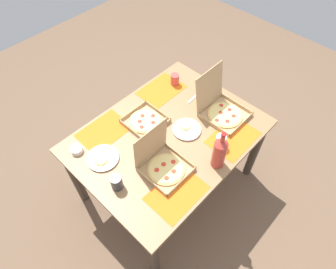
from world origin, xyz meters
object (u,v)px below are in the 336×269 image
object	(u,v)px
pizza_box_center	(163,164)
soda_bottle	(220,152)
condiment_bowl	(77,150)
cup_clear_left	(221,141)
cup_clear_right	(175,80)
cup_spare	(117,182)
plate_far_left	(187,129)
plate_near_left	(103,158)
pizza_box_corner_right	(145,121)
pizza_box_corner_left	(222,109)

from	to	relation	value
pizza_box_center	soda_bottle	world-z (taller)	soda_bottle
condiment_bowl	cup_clear_left	bearing A→B (deg)	-43.71
pizza_box_center	cup_clear_right	distance (m)	0.82
cup_clear_right	cup_clear_left	size ratio (longest dim) A/B	0.90
cup_clear_right	cup_spare	bearing A→B (deg)	-157.96
plate_far_left	cup_spare	xyz separation A→B (m)	(-0.65, 0.01, 0.04)
cup_spare	cup_clear_right	world-z (taller)	cup_spare
plate_far_left	plate_near_left	world-z (taller)	same
pizza_box_corner_right	cup_clear_left	size ratio (longest dim) A/B	2.62
plate_far_left	condiment_bowl	world-z (taller)	condiment_bowl
pizza_box_center	plate_near_left	world-z (taller)	pizza_box_center
cup_spare	cup_clear_left	size ratio (longest dim) A/B	1.02
pizza_box_center	pizza_box_corner_right	world-z (taller)	pizza_box_center
soda_bottle	cup_spare	distance (m)	0.68
plate_near_left	condiment_bowl	world-z (taller)	condiment_bowl
cup_clear_left	pizza_box_corner_left	bearing A→B (deg)	35.79
cup_clear_right	pizza_box_center	bearing A→B (deg)	-142.84
cup_clear_right	cup_clear_left	bearing A→B (deg)	-110.94
condiment_bowl	soda_bottle	bearing A→B (deg)	-52.38
pizza_box_center	plate_near_left	size ratio (longest dim) A/B	1.44
plate_far_left	cup_clear_right	world-z (taller)	cup_clear_right
pizza_box_corner_right	cup_clear_left	xyz separation A→B (m)	(0.21, -0.53, 0.04)
pizza_box_corner_left	condiment_bowl	size ratio (longest dim) A/B	4.22
cup_spare	cup_clear_right	distance (m)	1.03
cup_clear_right	pizza_box_corner_left	bearing A→B (deg)	-90.18
cup_clear_left	condiment_bowl	xyz separation A→B (m)	(-0.72, 0.69, -0.03)
plate_far_left	cup_spare	bearing A→B (deg)	178.84
cup_spare	condiment_bowl	size ratio (longest dim) A/B	1.28
pizza_box_corner_right	cup_spare	size ratio (longest dim) A/B	2.58
cup_clear_right	soda_bottle	bearing A→B (deg)	-117.44
pizza_box_corner_right	plate_near_left	world-z (taller)	pizza_box_corner_right
pizza_box_corner_right	cup_spare	distance (m)	0.56
pizza_box_center	cup_clear_left	world-z (taller)	pizza_box_center
pizza_box_corner_left	cup_clear_left	xyz separation A→B (m)	(-0.25, -0.18, 0.00)
pizza_box_corner_left	soda_bottle	size ratio (longest dim) A/B	1.08
pizza_box_corner_left	plate_near_left	world-z (taller)	pizza_box_corner_left
plate_far_left	cup_clear_left	size ratio (longest dim) A/B	2.00
cup_spare	condiment_bowl	bearing A→B (deg)	92.23
cup_clear_left	condiment_bowl	world-z (taller)	cup_clear_left
pizza_box_corner_left	soda_bottle	distance (m)	0.47
condiment_bowl	cup_spare	bearing A→B (deg)	-87.77
pizza_box_corner_left	condiment_bowl	world-z (taller)	pizza_box_corner_left
plate_near_left	cup_clear_left	bearing A→B (deg)	-38.56
plate_near_left	pizza_box_corner_left	bearing A→B (deg)	-20.12
pizza_box_center	cup_clear_right	xyz separation A→B (m)	(0.66, 0.50, -0.00)
cup_clear_left	plate_far_left	bearing A→B (deg)	101.34
pizza_box_center	plate_far_left	world-z (taller)	pizza_box_center
pizza_box_center	plate_near_left	xyz separation A→B (m)	(-0.23, 0.34, -0.04)
plate_far_left	cup_clear_left	bearing A→B (deg)	-78.66
pizza_box_corner_right	cup_clear_right	size ratio (longest dim) A/B	2.92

